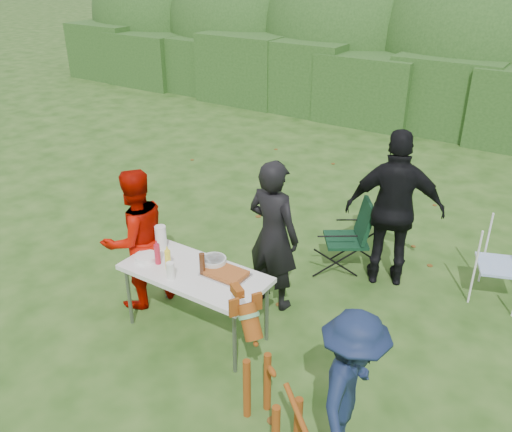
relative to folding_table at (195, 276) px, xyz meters
The scene contains 20 objects.
ground 0.76m from the folding_table, 62.96° to the left, with size 80.00×80.00×0.00m, color #1E4211.
hedge_row 8.30m from the folding_table, 88.95° to the left, with size 22.00×1.40×1.70m, color #23471C.
shrub_backdrop 9.94m from the folding_table, 89.12° to the left, with size 20.00×2.60×3.20m, color #3D6628.
folding_table is the anchor object (origin of this frame).
person_cook 0.98m from the folding_table, 66.91° to the left, with size 0.63×0.41×1.72m, color black.
person_red_jacket 0.89m from the folding_table, behind, with size 0.78×0.61×1.60m, color #A30B00.
person_black_puffy 2.42m from the folding_table, 57.29° to the left, with size 1.11×0.46×1.90m, color black.
child 2.05m from the folding_table, 16.56° to the right, with size 0.89×0.51×1.37m, color #131F3D.
dog 1.55m from the folding_table, 28.18° to the right, with size 1.09×0.44×1.04m, color brown, non-canonical shape.
camping_chair 2.14m from the folding_table, 69.38° to the left, with size 0.57×0.57×0.91m, color black, non-canonical shape.
lawn_chair 3.44m from the folding_table, 43.43° to the left, with size 0.56×0.56×0.94m, color #3E77C4, non-canonical shape.
food_tray 0.33m from the folding_table, 19.28° to the left, with size 0.45×0.30×0.02m, color #B7B7BA.
focaccia_bread 0.34m from the folding_table, 19.28° to the left, with size 0.40×0.26×0.04m, color #A15222.
mustard_bottle 0.32m from the folding_table, 160.58° to the right, with size 0.06×0.06×0.20m, color yellow.
ketchup_bottle 0.45m from the folding_table, 168.23° to the right, with size 0.06×0.06×0.22m, color #B81C32.
beer_bottle 0.20m from the folding_table, ahead, with size 0.06×0.06×0.24m, color #47230F.
paper_towel_roll 0.64m from the folding_table, 163.65° to the left, with size 0.12×0.12×0.26m, color white.
cup_stack 0.29m from the folding_table, 114.77° to the right, with size 0.08×0.08×0.18m, color white.
pasta_bowl 0.23m from the folding_table, 58.57° to the left, with size 0.26×0.26×0.10m, color silver.
plate_stack 0.58m from the folding_table, behind, with size 0.24×0.24×0.05m, color white.
Camera 1 is at (2.88, -3.79, 3.64)m, focal length 38.00 mm.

